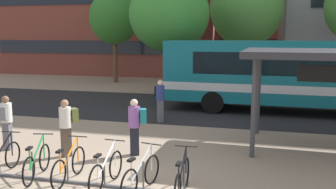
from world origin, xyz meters
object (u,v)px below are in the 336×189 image
Objects in this scene: commuter_black_pack_2 at (160,98)px; commuter_grey_pack_3 at (6,119)px; street_tree_3 at (247,6)px; parked_bicycle_black_7 at (182,179)px; parked_bicycle_silver_6 at (141,176)px; commuter_olive_pack_0 at (67,124)px; commuter_teal_pack_1 at (136,123)px; street_tree_0 at (169,14)px; parked_bicycle_white_5 at (106,171)px; city_bus at (300,74)px; parked_bicycle_green_3 at (37,163)px; parked_bicycle_orange_4 at (69,166)px; street_tree_1 at (114,18)px; parked_bicycle_black_2 at (1,160)px.

commuter_grey_pack_3 is at bearing -69.82° from commuter_black_pack_2.
parked_bicycle_black_7 is at bearing -91.43° from street_tree_3.
commuter_grey_pack_3 reaches higher than parked_bicycle_silver_6.
commuter_olive_pack_0 is 1.00× the size of commuter_grey_pack_3.
street_tree_0 is (-1.75, 11.08, 3.66)m from commuter_teal_pack_1.
parked_bicycle_white_5 is 14.23m from street_tree_0.
city_bus is at bearing -144.05° from commuter_teal_pack_1.
city_bus is 10.63m from commuter_olive_pack_0.
city_bus reaches higher than commuter_black_pack_2.
parked_bicycle_black_7 is (3.66, -0.17, 0.00)m from parked_bicycle_green_3.
parked_bicycle_silver_6 is (1.86, -0.16, 0.00)m from parked_bicycle_orange_4.
street_tree_3 reaches higher than commuter_olive_pack_0.
parked_bicycle_silver_6 is 0.26× the size of street_tree_1.
parked_bicycle_green_3 is 0.25× the size of street_tree_0.
commuter_olive_pack_0 is at bearing 50.39° from parked_bicycle_white_5.
street_tree_0 is (-1.32, 6.85, 3.63)m from commuter_black_pack_2.
parked_bicycle_black_2 is at bearing -105.83° from street_tree_3.
parked_bicycle_orange_4 is 3.60m from commuter_grey_pack_3.
street_tree_3 is at bearing -69.52° from city_bus.
parked_bicycle_black_7 is (4.64, -0.13, 0.00)m from parked_bicycle_black_2.
street_tree_0 reaches higher than parked_bicycle_black_2.
parked_bicycle_green_3 is (-6.88, -9.66, -1.39)m from city_bus.
parked_bicycle_silver_6 is 14.44m from street_tree_0.
city_bus is at bearing -19.83° from parked_bicycle_black_7.
commuter_black_pack_2 is at bearing -23.62° from parked_bicycle_green_3.
parked_bicycle_orange_4 is at bearing 72.37° from commuter_olive_pack_0.
parked_bicycle_silver_6 is 20.17m from street_tree_1.
commuter_olive_pack_0 is (-0.98, 1.70, 0.58)m from parked_bicycle_orange_4.
street_tree_0 is at bearing -41.01° from street_tree_1.
commuter_teal_pack_1 is at bearing 57.28° from city_bus.
street_tree_1 is at bearing 16.76° from parked_bicycle_orange_4.
parked_bicycle_white_5 is at bearing -97.11° from parked_bicycle_black_2.
parked_bicycle_silver_6 is 0.99× the size of parked_bicycle_black_7.
city_bus is at bearing -47.52° from parked_bicycle_green_3.
parked_bicycle_black_7 is at bearing -78.68° from parked_bicycle_silver_6.
parked_bicycle_white_5 is at bearing 64.83° from city_bus.
street_tree_0 is 1.02× the size of street_tree_1.
parked_bicycle_green_3 and parked_bicycle_silver_6 have the same top height.
commuter_teal_pack_1 is 11.80m from street_tree_0.
commuter_black_pack_2 is 1.02× the size of commuter_grey_pack_3.
city_bus is 1.83× the size of street_tree_1.
street_tree_3 reaches higher than parked_bicycle_white_5.
commuter_olive_pack_0 is 1.01× the size of commuter_teal_pack_1.
commuter_teal_pack_1 reaches higher than parked_bicycle_white_5.
parked_bicycle_white_5 is at bearing -97.11° from street_tree_3.
commuter_grey_pack_3 is at bearing 42.98° from city_bus.
street_tree_1 is at bearing -32.26° from city_bus.
street_tree_0 is at bearing -12.12° from parked_bicycle_green_3.
parked_bicycle_orange_4 is 1.87m from parked_bicycle_silver_6.
street_tree_1 reaches higher than parked_bicycle_black_7.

